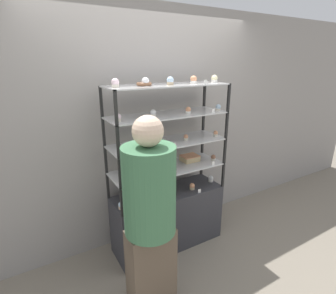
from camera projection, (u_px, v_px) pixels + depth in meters
name	position (u px, v px, depth m)	size (l,w,h in m)	color
ground_plane	(168.00, 242.00, 3.08)	(20.00, 20.00, 0.00)	gray
back_wall	(152.00, 129.00, 2.96)	(8.00, 0.05, 2.60)	gray
display_base	(168.00, 218.00, 2.97)	(1.23, 0.42, 0.66)	#333338
display_riser_lower	(168.00, 169.00, 2.79)	(1.23, 0.42, 0.29)	black
display_riser_middle	(168.00, 143.00, 2.70)	(1.23, 0.42, 0.29)	black
display_riser_upper	(168.00, 116.00, 2.61)	(1.23, 0.42, 0.29)	black
display_riser_top	(168.00, 86.00, 2.52)	(1.23, 0.42, 0.29)	black
layer_cake_centerpiece	(166.00, 185.00, 2.91)	(0.17, 0.17, 0.11)	#DBBC84
sheet_cake_frosted	(190.00, 158.00, 2.96)	(0.19, 0.15, 0.07)	#DBBC84
cupcake_0	(121.00, 205.00, 2.53)	(0.06, 0.06, 0.07)	#CCB28C
cupcake_1	(147.00, 199.00, 2.65)	(0.06, 0.06, 0.07)	white
cupcake_2	(192.00, 186.00, 2.92)	(0.06, 0.06, 0.07)	#CCB28C
cupcake_3	(211.00, 179.00, 3.11)	(0.06, 0.06, 0.07)	white
price_tag_0	(199.00, 191.00, 2.84)	(0.04, 0.00, 0.04)	white
cupcake_4	(121.00, 179.00, 2.44)	(0.05, 0.05, 0.06)	#CCB28C
cupcake_5	(147.00, 173.00, 2.57)	(0.05, 0.05, 0.06)	#CCB28C
cupcake_6	(173.00, 168.00, 2.70)	(0.05, 0.05, 0.06)	#CCB28C
cupcake_7	(213.00, 158.00, 2.98)	(0.05, 0.05, 0.06)	beige
price_tag_1	(213.00, 163.00, 2.83)	(0.04, 0.00, 0.04)	white
cupcake_8	(120.00, 150.00, 2.34)	(0.05, 0.05, 0.06)	beige
cupcake_9	(154.00, 143.00, 2.56)	(0.05, 0.05, 0.06)	white
cupcake_10	(186.00, 137.00, 2.73)	(0.05, 0.05, 0.06)	beige
cupcake_11	(216.00, 134.00, 2.88)	(0.05, 0.05, 0.06)	beige
price_tag_2	(174.00, 145.00, 2.50)	(0.04, 0.00, 0.04)	white
cupcake_12	(118.00, 118.00, 2.27)	(0.06, 0.06, 0.07)	beige
cupcake_13	(153.00, 113.00, 2.47)	(0.06, 0.06, 0.07)	white
cupcake_14	(188.00, 110.00, 2.61)	(0.06, 0.06, 0.07)	white
cupcake_15	(218.00, 108.00, 2.76)	(0.06, 0.06, 0.07)	beige
price_tag_3	(213.00, 111.00, 2.64)	(0.04, 0.00, 0.04)	white
cupcake_16	(115.00, 83.00, 2.21)	(0.07, 0.07, 0.08)	beige
cupcake_17	(145.00, 82.00, 2.33)	(0.07, 0.07, 0.08)	beige
cupcake_18	(170.00, 81.00, 2.45)	(0.07, 0.07, 0.08)	#CCB28C
cupcake_19	(194.00, 80.00, 2.60)	(0.07, 0.07, 0.08)	white
cupcake_20	(214.00, 79.00, 2.73)	(0.07, 0.07, 0.08)	white
price_tag_4	(206.00, 82.00, 2.49)	(0.04, 0.00, 0.04)	white
donut_glazed	(144.00, 84.00, 2.37)	(0.14, 0.14, 0.03)	brown
customer_figure	(150.00, 217.00, 1.99)	(0.39, 0.39, 1.69)	brown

